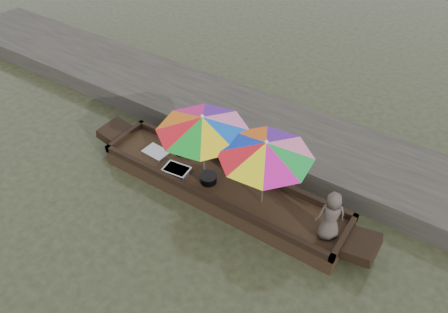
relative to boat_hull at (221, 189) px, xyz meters
The scene contains 11 objects.
water 0.17m from the boat_hull, ahead, with size 80.00×80.00×0.00m, color #272C1B.
dock 2.20m from the boat_hull, 90.00° to the left, with size 22.00×2.20×0.50m, color #2D2B26.
boat_hull is the anchor object (origin of this frame).
cooking_pot 1.34m from the boat_hull, 165.91° to the left, with size 0.32×0.32×0.17m, color black.
tray_crayfish 1.03m from the boat_hull, 165.91° to the right, with size 0.55×0.38×0.09m, color silver.
tray_scallop 1.75m from the boat_hull, behind, with size 0.55×0.38×0.06m, color silver.
charcoal_grill 0.37m from the boat_hull, 154.28° to the right, with size 0.35×0.35×0.16m, color black.
supply_bag 0.53m from the boat_hull, 85.73° to the left, with size 0.28×0.22×0.26m, color silver.
vendor 2.47m from the boat_hull, ahead, with size 0.52×0.34×1.07m, color #493D36.
umbrella_bow 1.04m from the boat_hull, behind, with size 1.84×1.84×1.55m, color blue, non-canonical shape.
umbrella_stern 1.35m from the boat_hull, ahead, with size 1.79×1.79×1.55m, color green, non-canonical shape.
Camera 1 is at (3.62, -5.35, 6.66)m, focal length 35.00 mm.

